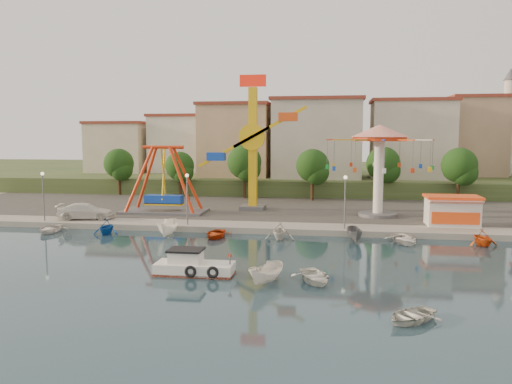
% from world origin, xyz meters
% --- Properties ---
extents(ground, '(200.00, 200.00, 0.00)m').
position_xyz_m(ground, '(0.00, 0.00, 0.00)').
color(ground, '#142A38').
rests_on(ground, ground).
extents(quay_deck, '(200.00, 100.00, 0.60)m').
position_xyz_m(quay_deck, '(0.00, 62.00, 0.30)').
color(quay_deck, '#9E998E').
rests_on(quay_deck, ground).
extents(asphalt_pad, '(90.00, 28.00, 0.01)m').
position_xyz_m(asphalt_pad, '(0.00, 30.00, 0.60)').
color(asphalt_pad, '#4C4944').
rests_on(asphalt_pad, quay_deck).
extents(hill_terrace, '(200.00, 60.00, 3.00)m').
position_xyz_m(hill_terrace, '(0.00, 67.00, 1.50)').
color(hill_terrace, '#384C26').
rests_on(hill_terrace, ground).
extents(pirate_ship_ride, '(10.00, 5.00, 8.00)m').
position_xyz_m(pirate_ship_ride, '(-13.09, 20.51, 4.39)').
color(pirate_ship_ride, '#59595E').
rests_on(pirate_ship_ride, quay_deck).
extents(kamikaze_tower, '(8.96, 3.10, 16.50)m').
position_xyz_m(kamikaze_tower, '(-2.51, 24.37, 8.33)').
color(kamikaze_tower, '#59595E').
rests_on(kamikaze_tower, quay_deck).
extents(wave_swinger, '(11.60, 11.60, 10.40)m').
position_xyz_m(wave_swinger, '(11.93, 21.51, 8.20)').
color(wave_swinger, '#59595E').
rests_on(wave_swinger, quay_deck).
extents(booth_left, '(5.40, 3.78, 3.08)m').
position_xyz_m(booth_left, '(18.88, 16.49, 2.16)').
color(booth_left, white).
rests_on(booth_left, quay_deck).
extents(lamp_post_0, '(0.14, 0.14, 5.00)m').
position_xyz_m(lamp_post_0, '(-24.00, 13.00, 3.10)').
color(lamp_post_0, '#59595E').
rests_on(lamp_post_0, quay_deck).
extents(lamp_post_1, '(0.14, 0.14, 5.00)m').
position_xyz_m(lamp_post_1, '(-8.00, 13.00, 3.10)').
color(lamp_post_1, '#59595E').
rests_on(lamp_post_1, quay_deck).
extents(lamp_post_2, '(0.14, 0.14, 5.00)m').
position_xyz_m(lamp_post_2, '(8.00, 13.00, 3.10)').
color(lamp_post_2, '#59595E').
rests_on(lamp_post_2, quay_deck).
extents(tree_0, '(4.60, 4.60, 7.19)m').
position_xyz_m(tree_0, '(-26.00, 36.98, 5.47)').
color(tree_0, '#382314').
rests_on(tree_0, quay_deck).
extents(tree_1, '(4.35, 4.35, 6.80)m').
position_xyz_m(tree_1, '(-16.00, 36.24, 5.20)').
color(tree_1, '#382314').
rests_on(tree_1, quay_deck).
extents(tree_2, '(5.02, 5.02, 7.85)m').
position_xyz_m(tree_2, '(-6.00, 35.81, 5.92)').
color(tree_2, '#382314').
rests_on(tree_2, quay_deck).
extents(tree_3, '(4.68, 4.68, 7.32)m').
position_xyz_m(tree_3, '(4.00, 34.36, 5.55)').
color(tree_3, '#382314').
rests_on(tree_3, quay_deck).
extents(tree_4, '(4.86, 4.86, 7.60)m').
position_xyz_m(tree_4, '(14.00, 37.35, 5.75)').
color(tree_4, '#382314').
rests_on(tree_4, quay_deck).
extents(tree_5, '(4.83, 4.83, 7.54)m').
position_xyz_m(tree_5, '(24.00, 35.54, 5.71)').
color(tree_5, '#382314').
rests_on(tree_5, quay_deck).
extents(building_0, '(9.26, 9.53, 11.87)m').
position_xyz_m(building_0, '(-33.37, 46.06, 8.93)').
color(building_0, beige).
rests_on(building_0, hill_terrace).
extents(building_1, '(12.33, 9.01, 8.63)m').
position_xyz_m(building_1, '(-21.33, 51.38, 7.32)').
color(building_1, silver).
rests_on(building_1, hill_terrace).
extents(building_2, '(11.95, 9.28, 11.23)m').
position_xyz_m(building_2, '(-8.19, 51.96, 8.62)').
color(building_2, tan).
rests_on(building_2, hill_terrace).
extents(building_3, '(12.59, 10.50, 9.20)m').
position_xyz_m(building_3, '(5.60, 48.80, 7.60)').
color(building_3, beige).
rests_on(building_3, hill_terrace).
extents(building_4, '(10.75, 9.23, 9.24)m').
position_xyz_m(building_4, '(19.07, 52.20, 7.62)').
color(building_4, beige).
rests_on(building_4, hill_terrace).
extents(building_5, '(12.77, 10.96, 11.21)m').
position_xyz_m(building_5, '(32.37, 50.33, 8.61)').
color(building_5, tan).
rests_on(building_5, hill_terrace).
extents(minaret, '(2.80, 2.80, 18.00)m').
position_xyz_m(minaret, '(36.00, 54.00, 12.55)').
color(minaret, silver).
rests_on(minaret, hill_terrace).
extents(cabin_motorboat, '(5.53, 2.28, 1.94)m').
position_xyz_m(cabin_motorboat, '(-2.94, -2.94, 0.52)').
color(cabin_motorboat, white).
rests_on(cabin_motorboat, ground).
extents(rowboat_a, '(3.74, 4.37, 0.76)m').
position_xyz_m(rowboat_a, '(5.62, -3.53, 0.38)').
color(rowboat_a, white).
rests_on(rowboat_a, ground).
extents(rowboat_b, '(3.96, 3.96, 0.68)m').
position_xyz_m(rowboat_b, '(10.88, -10.00, 0.34)').
color(rowboat_b, silver).
rests_on(rowboat_b, ground).
extents(skiff, '(2.70, 3.79, 1.38)m').
position_xyz_m(skiff, '(2.51, -4.55, 0.69)').
color(skiff, silver).
rests_on(skiff, ground).
extents(van, '(6.39, 3.71, 1.74)m').
position_xyz_m(van, '(-20.07, 14.67, 1.47)').
color(van, silver).
rests_on(van, quay_deck).
extents(moored_boat_0, '(3.15, 4.09, 0.78)m').
position_xyz_m(moored_boat_0, '(-21.50, 9.80, 0.39)').
color(moored_boat_0, silver).
rests_on(moored_boat_0, ground).
extents(moored_boat_1, '(2.62, 2.99, 1.50)m').
position_xyz_m(moored_boat_1, '(-15.41, 9.80, 0.75)').
color(moored_boat_1, '#1350A7').
rests_on(moored_boat_1, ground).
extents(moored_boat_2, '(1.76, 4.22, 1.60)m').
position_xyz_m(moored_boat_2, '(-9.02, 9.80, 0.80)').
color(moored_boat_2, white).
rests_on(moored_boat_2, ground).
extents(moored_boat_3, '(2.71, 3.70, 0.75)m').
position_xyz_m(moored_boat_3, '(-4.29, 9.80, 0.37)').
color(moored_boat_3, '#BB3A0F').
rests_on(moored_boat_3, ground).
extents(moored_boat_4, '(2.90, 3.31, 1.68)m').
position_xyz_m(moored_boat_4, '(1.90, 9.80, 0.84)').
color(moored_boat_4, silver).
rests_on(moored_boat_4, ground).
extents(moored_boat_5, '(1.61, 3.65, 1.38)m').
position_xyz_m(moored_boat_5, '(8.84, 9.80, 0.69)').
color(moored_boat_5, '#5D5D62').
rests_on(moored_boat_5, ground).
extents(moored_boat_6, '(3.81, 4.68, 0.85)m').
position_xyz_m(moored_boat_6, '(13.28, 9.80, 0.42)').
color(moored_boat_6, white).
rests_on(moored_boat_6, ground).
extents(moored_boat_7, '(3.16, 3.43, 1.51)m').
position_xyz_m(moored_boat_7, '(20.02, 9.80, 0.76)').
color(moored_boat_7, '#CB4812').
rests_on(moored_boat_7, ground).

